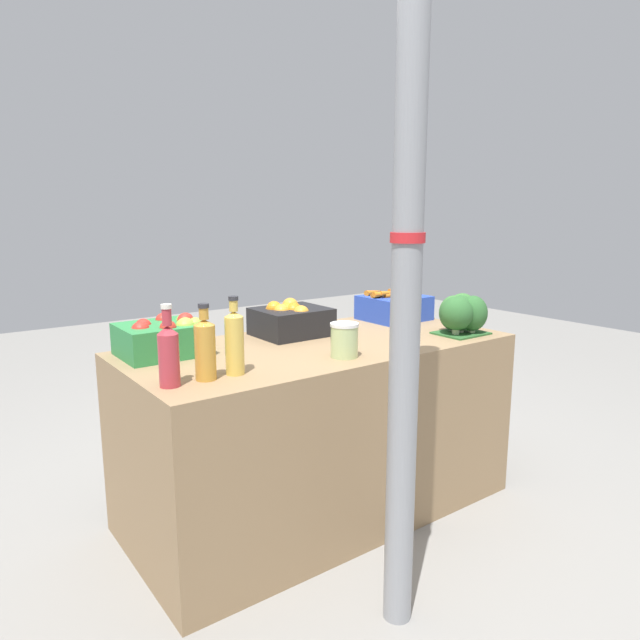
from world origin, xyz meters
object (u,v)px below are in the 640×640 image
orange_crate (290,319)px  carrot_crate (394,306)px  juice_bottle_ruby (169,353)px  juice_bottle_golden (235,341)px  apple_crate (163,337)px  juice_bottle_amber (205,348)px  support_pole (407,276)px  broccoli_pile (461,313)px  pickle_jar (344,340)px

orange_crate → carrot_crate: carrot_crate is taller
juice_bottle_ruby → juice_bottle_golden: (0.23, -0.00, 0.01)m
apple_crate → orange_crate: orange_crate is taller
juice_bottle_amber → carrot_crate: bearing=18.0°
support_pole → juice_bottle_ruby: support_pole is taller
support_pole → apple_crate: bearing=113.4°
carrot_crate → broccoli_pile: size_ratio=1.33×
carrot_crate → pickle_jar: size_ratio=2.33×
juice_bottle_amber → juice_bottle_golden: bearing=0.0°
support_pole → carrot_crate: 1.27m
orange_crate → broccoli_pile: size_ratio=1.33×
juice_bottle_ruby → juice_bottle_amber: (0.13, -0.00, 0.00)m
juice_bottle_amber → juice_bottle_golden: (0.11, 0.00, 0.01)m
juice_bottle_amber → juice_bottle_golden: juice_bottle_golden is taller
pickle_jar → apple_crate: bearing=140.7°
broccoli_pile → juice_bottle_ruby: 1.37m
juice_bottle_ruby → orange_crate: bearing=29.2°
orange_crate → juice_bottle_amber: 0.73m
support_pole → orange_crate: bearing=77.9°
juice_bottle_golden → carrot_crate: bearing=19.6°
carrot_crate → apple_crate: bearing=-180.0°
broccoli_pile → pickle_jar: bearing=-178.7°
broccoli_pile → juice_bottle_amber: size_ratio=0.91×
juice_bottle_amber → apple_crate: bearing=88.2°
orange_crate → pickle_jar: bearing=-96.3°
carrot_crate → juice_bottle_ruby: (-1.37, -0.40, 0.04)m
broccoli_pile → pickle_jar: broccoli_pile is taller
broccoli_pile → pickle_jar: 0.69m
support_pole → pickle_jar: (0.15, 0.47, -0.30)m
support_pole → juice_bottle_amber: 0.70m
orange_crate → broccoli_pile: broccoli_pile is taller
broccoli_pile → juice_bottle_golden: bearing=178.7°
broccoli_pile → juice_bottle_amber: 1.25m
orange_crate → juice_bottle_amber: size_ratio=1.21×
orange_crate → support_pole: bearing=-102.1°
support_pole → juice_bottle_golden: support_pole is taller
support_pole → broccoli_pile: size_ratio=9.64×
apple_crate → carrot_crate: 1.23m
orange_crate → juice_bottle_amber: juice_bottle_amber is taller
orange_crate → juice_bottle_ruby: juice_bottle_ruby is taller
juice_bottle_amber → juice_bottle_golden: size_ratio=0.95×
juice_bottle_ruby → carrot_crate: bearing=16.5°
juice_bottle_golden → broccoli_pile: bearing=-1.3°
orange_crate → juice_bottle_golden: (-0.50, -0.41, 0.04)m
juice_bottle_amber → pickle_jar: 0.56m
support_pole → pickle_jar: size_ratio=16.90×
broccoli_pile → juice_bottle_golden: (-1.14, 0.02, 0.02)m
juice_bottle_golden → pickle_jar: bearing=-5.2°
orange_crate → broccoli_pile: bearing=-34.0°
carrot_crate → juice_bottle_amber: bearing=-162.0°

